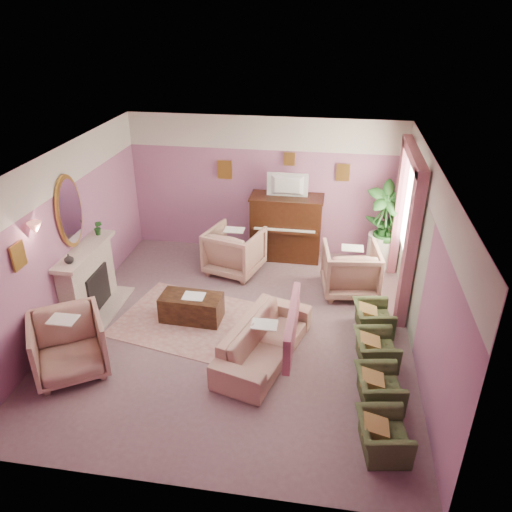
# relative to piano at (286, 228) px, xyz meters

# --- Properties ---
(floor) EXTENTS (5.50, 6.00, 0.01)m
(floor) POSITION_rel_piano_xyz_m (-0.50, -2.68, -0.65)
(floor) COLOR #765860
(floor) RESTS_ON ground
(ceiling) EXTENTS (5.50, 6.00, 0.01)m
(ceiling) POSITION_rel_piano_xyz_m (-0.50, -2.68, 2.15)
(ceiling) COLOR silver
(ceiling) RESTS_ON wall_back
(wall_back) EXTENTS (5.50, 0.02, 2.80)m
(wall_back) POSITION_rel_piano_xyz_m (-0.50, 0.32, 0.75)
(wall_back) COLOR slate
(wall_back) RESTS_ON floor
(wall_front) EXTENTS (5.50, 0.02, 2.80)m
(wall_front) POSITION_rel_piano_xyz_m (-0.50, -5.68, 0.75)
(wall_front) COLOR slate
(wall_front) RESTS_ON floor
(wall_left) EXTENTS (0.02, 6.00, 2.80)m
(wall_left) POSITION_rel_piano_xyz_m (-3.25, -2.68, 0.75)
(wall_left) COLOR slate
(wall_left) RESTS_ON floor
(wall_right) EXTENTS (0.02, 6.00, 2.80)m
(wall_right) POSITION_rel_piano_xyz_m (2.25, -2.68, 0.75)
(wall_right) COLOR slate
(wall_right) RESTS_ON floor
(picture_rail_band) EXTENTS (5.50, 0.01, 0.65)m
(picture_rail_band) POSITION_rel_piano_xyz_m (-0.50, 0.31, 1.82)
(picture_rail_band) COLOR silver
(picture_rail_band) RESTS_ON wall_back
(stripe_panel) EXTENTS (0.01, 3.00, 2.15)m
(stripe_panel) POSITION_rel_piano_xyz_m (2.23, -1.38, 0.42)
(stripe_panel) COLOR #AAB29C
(stripe_panel) RESTS_ON wall_right
(fireplace_surround) EXTENTS (0.30, 1.40, 1.10)m
(fireplace_surround) POSITION_rel_piano_xyz_m (-3.09, -2.48, -0.10)
(fireplace_surround) COLOR #C1AD9D
(fireplace_surround) RESTS_ON floor
(fireplace_inset) EXTENTS (0.18, 0.72, 0.68)m
(fireplace_inset) POSITION_rel_piano_xyz_m (-2.99, -2.48, -0.25)
(fireplace_inset) COLOR black
(fireplace_inset) RESTS_ON floor
(fire_ember) EXTENTS (0.06, 0.54, 0.10)m
(fire_ember) POSITION_rel_piano_xyz_m (-2.95, -2.48, -0.43)
(fire_ember) COLOR orange
(fire_ember) RESTS_ON floor
(mantel_shelf) EXTENTS (0.40, 1.55, 0.07)m
(mantel_shelf) POSITION_rel_piano_xyz_m (-3.06, -2.48, 0.47)
(mantel_shelf) COLOR #C1AD9D
(mantel_shelf) RESTS_ON fireplace_surround
(hearth) EXTENTS (0.55, 1.50, 0.02)m
(hearth) POSITION_rel_piano_xyz_m (-2.89, -2.48, -0.64)
(hearth) COLOR #C1AD9D
(hearth) RESTS_ON floor
(mirror_frame) EXTENTS (0.04, 0.72, 1.20)m
(mirror_frame) POSITION_rel_piano_xyz_m (-3.20, -2.48, 1.15)
(mirror_frame) COLOR #AE8534
(mirror_frame) RESTS_ON wall_left
(mirror_glass) EXTENTS (0.01, 0.60, 1.06)m
(mirror_glass) POSITION_rel_piano_xyz_m (-3.17, -2.48, 1.15)
(mirror_glass) COLOR white
(mirror_glass) RESTS_ON wall_left
(sconce_shade) EXTENTS (0.20, 0.20, 0.16)m
(sconce_shade) POSITION_rel_piano_xyz_m (-3.12, -3.53, 1.33)
(sconce_shade) COLOR #F27968
(sconce_shade) RESTS_ON wall_left
(piano) EXTENTS (1.40, 0.60, 1.30)m
(piano) POSITION_rel_piano_xyz_m (0.00, 0.00, 0.00)
(piano) COLOR black
(piano) RESTS_ON floor
(piano_keyshelf) EXTENTS (1.30, 0.12, 0.06)m
(piano_keyshelf) POSITION_rel_piano_xyz_m (-0.00, -0.35, 0.07)
(piano_keyshelf) COLOR black
(piano_keyshelf) RESTS_ON piano
(piano_keys) EXTENTS (1.20, 0.08, 0.02)m
(piano_keys) POSITION_rel_piano_xyz_m (0.00, -0.35, 0.11)
(piano_keys) COLOR white
(piano_keys) RESTS_ON piano
(piano_top) EXTENTS (1.45, 0.65, 0.04)m
(piano_top) POSITION_rel_piano_xyz_m (0.00, 0.00, 0.66)
(piano_top) COLOR black
(piano_top) RESTS_ON piano
(television) EXTENTS (0.80, 0.12, 0.48)m
(television) POSITION_rel_piano_xyz_m (0.00, -0.05, 0.95)
(television) COLOR black
(television) RESTS_ON piano
(print_back_left) EXTENTS (0.30, 0.03, 0.38)m
(print_back_left) POSITION_rel_piano_xyz_m (-1.30, 0.28, 1.07)
(print_back_left) COLOR #AE8534
(print_back_left) RESTS_ON wall_back
(print_back_right) EXTENTS (0.26, 0.03, 0.34)m
(print_back_right) POSITION_rel_piano_xyz_m (1.05, 0.28, 1.13)
(print_back_right) COLOR #AE8534
(print_back_right) RESTS_ON wall_back
(print_back_mid) EXTENTS (0.22, 0.03, 0.26)m
(print_back_mid) POSITION_rel_piano_xyz_m (0.00, 0.28, 1.35)
(print_back_mid) COLOR #AE8534
(print_back_mid) RESTS_ON wall_back
(print_left_wall) EXTENTS (0.03, 0.28, 0.36)m
(print_left_wall) POSITION_rel_piano_xyz_m (-3.21, -3.88, 1.07)
(print_left_wall) COLOR #AE8534
(print_left_wall) RESTS_ON wall_left
(window_blind) EXTENTS (0.03, 1.40, 1.80)m
(window_blind) POSITION_rel_piano_xyz_m (2.20, -1.13, 1.05)
(window_blind) COLOR beige
(window_blind) RESTS_ON wall_right
(curtain_left) EXTENTS (0.16, 0.34, 2.60)m
(curtain_left) POSITION_rel_piano_xyz_m (2.12, -2.05, 0.65)
(curtain_left) COLOR #9D5063
(curtain_left) RESTS_ON floor
(curtain_right) EXTENTS (0.16, 0.34, 2.60)m
(curtain_right) POSITION_rel_piano_xyz_m (2.12, -0.21, 0.65)
(curtain_right) COLOR #9D5063
(curtain_right) RESTS_ON floor
(pelmet) EXTENTS (0.16, 2.20, 0.16)m
(pelmet) POSITION_rel_piano_xyz_m (2.12, -1.13, 1.91)
(pelmet) COLOR #9D5063
(pelmet) RESTS_ON wall_right
(mantel_plant) EXTENTS (0.16, 0.16, 0.28)m
(mantel_plant) POSITION_rel_piano_xyz_m (-3.05, -1.93, 0.64)
(mantel_plant) COLOR #1D501D
(mantel_plant) RESTS_ON mantel_shelf
(mantel_vase) EXTENTS (0.16, 0.16, 0.16)m
(mantel_vase) POSITION_rel_piano_xyz_m (-3.05, -2.98, 0.58)
(mantel_vase) COLOR silver
(mantel_vase) RESTS_ON mantel_shelf
(area_rug) EXTENTS (2.82, 2.28, 0.01)m
(area_rug) POSITION_rel_piano_xyz_m (-1.21, -2.60, -0.64)
(area_rug) COLOR tan
(area_rug) RESTS_ON floor
(coffee_table) EXTENTS (1.02, 0.55, 0.45)m
(coffee_table) POSITION_rel_piano_xyz_m (-1.29, -2.52, -0.43)
(coffee_table) COLOR #321D10
(coffee_table) RESTS_ON floor
(table_paper) EXTENTS (0.35, 0.28, 0.01)m
(table_paper) POSITION_rel_piano_xyz_m (-1.24, -2.52, -0.20)
(table_paper) COLOR white
(table_paper) RESTS_ON coffee_table
(sofa) EXTENTS (0.67, 2.02, 0.82)m
(sofa) POSITION_rel_piano_xyz_m (0.04, -3.30, -0.24)
(sofa) COLOR tan
(sofa) RESTS_ON floor
(sofa_throw) EXTENTS (0.10, 1.53, 0.56)m
(sofa_throw) POSITION_rel_piano_xyz_m (0.44, -3.30, -0.05)
(sofa_throw) COLOR #9D5063
(sofa_throw) RESTS_ON sofa
(floral_armchair_left) EXTENTS (0.96, 0.96, 1.00)m
(floral_armchair_left) POSITION_rel_piano_xyz_m (-0.91, -0.78, -0.15)
(floral_armchair_left) COLOR tan
(floral_armchair_left) RESTS_ON floor
(floral_armchair_right) EXTENTS (0.96, 0.96, 1.00)m
(floral_armchair_right) POSITION_rel_piano_xyz_m (1.29, -1.21, -0.15)
(floral_armchair_right) COLOR tan
(floral_armchair_right) RESTS_ON floor
(floral_armchair_front) EXTENTS (0.96, 0.96, 1.00)m
(floral_armchair_front) POSITION_rel_piano_xyz_m (-2.63, -4.07, -0.15)
(floral_armchair_front) COLOR tan
(floral_armchair_front) RESTS_ON floor
(olive_chair_a) EXTENTS (0.48, 0.68, 0.59)m
(olive_chair_a) POSITION_rel_piano_xyz_m (1.66, -4.81, -0.36)
(olive_chair_a) COLOR #424F2B
(olive_chair_a) RESTS_ON floor
(olive_chair_b) EXTENTS (0.48, 0.68, 0.59)m
(olive_chair_b) POSITION_rel_piano_xyz_m (1.66, -3.99, -0.36)
(olive_chair_b) COLOR #424F2B
(olive_chair_b) RESTS_ON floor
(olive_chair_c) EXTENTS (0.48, 0.68, 0.59)m
(olive_chair_c) POSITION_rel_piano_xyz_m (1.66, -3.17, -0.36)
(olive_chair_c) COLOR #424F2B
(olive_chair_c) RESTS_ON floor
(olive_chair_d) EXTENTS (0.48, 0.68, 0.59)m
(olive_chair_d) POSITION_rel_piano_xyz_m (1.66, -2.35, -0.36)
(olive_chair_d) COLOR #424F2B
(olive_chair_d) RESTS_ON floor
(side_table) EXTENTS (0.52, 0.52, 0.70)m
(side_table) POSITION_rel_piano_xyz_m (1.89, -0.13, -0.30)
(side_table) COLOR white
(side_table) RESTS_ON floor
(side_plant_big) EXTENTS (0.30, 0.30, 0.34)m
(side_plant_big) POSITION_rel_piano_xyz_m (1.89, -0.13, 0.22)
(side_plant_big) COLOR #1D501D
(side_plant_big) RESTS_ON side_table
(side_plant_small) EXTENTS (0.16, 0.16, 0.28)m
(side_plant_small) POSITION_rel_piano_xyz_m (2.01, -0.23, 0.19)
(side_plant_small) COLOR #1D501D
(side_plant_small) RESTS_ON side_table
(palm_pot) EXTENTS (0.34, 0.34, 0.34)m
(palm_pot) POSITION_rel_piano_xyz_m (1.90, -0.18, -0.48)
(palm_pot) COLOR #935F43
(palm_pot) RESTS_ON floor
(palm_plant) EXTENTS (0.76, 0.76, 1.44)m
(palm_plant) POSITION_rel_piano_xyz_m (1.90, -0.18, 0.41)
(palm_plant) COLOR #1D501D
(palm_plant) RESTS_ON palm_pot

